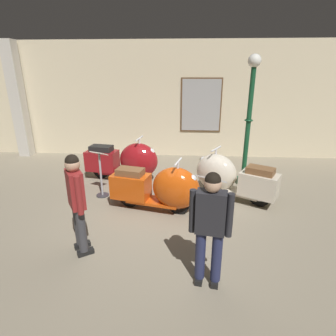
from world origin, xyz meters
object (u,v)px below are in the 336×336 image
Objects in this scene: scooter_2 at (228,177)px; info_stanchion at (101,178)px; scooter_0 at (127,161)px; scooter_1 at (162,188)px; visitor_0 at (77,198)px; lamppost at (249,117)px; visitor_1 at (210,223)px.

scooter_2 is 1.71× the size of info_stanchion.
scooter_0 is at bearing 9.52° from scooter_2.
info_stanchion is at bearing 31.22° from scooter_2.
scooter_1 is (1.00, -1.57, -0.02)m from scooter_0.
scooter_1 is 1.17× the size of visitor_0.
lamppost is (1.88, 1.51, 1.16)m from scooter_1.
visitor_1 is 3.38m from info_stanchion.
visitor_1 is (0.77, -1.93, 0.42)m from scooter_1.
lamppost is at bearing 15.20° from info_stanchion.
scooter_2 is 2.74m from visitor_1.
lamppost is at bearing 7.70° from scooter_0.
lamppost reaches higher than visitor_0.
info_stanchion is at bearing 50.32° from visitor_1.
scooter_1 is 2.12m from visitor_1.
scooter_1 is 1.75× the size of info_stanchion.
visitor_1 is at bearing -49.36° from visitor_0.
scooter_2 is 1.14× the size of visitor_0.
scooter_0 is 2.97m from visitor_0.
visitor_1 is at bearing -55.17° from scooter_1.
lamppost reaches higher than scooter_0.
visitor_0 is (-1.13, -1.37, 0.42)m from scooter_1.
scooter_0 reaches higher than scooter_1.
info_stanchion is at bearing -103.73° from scooter_0.
info_stanchion is at bearing -164.80° from lamppost.
lamppost is (0.50, 0.81, 1.15)m from scooter_2.
scooter_0 is at bearing 36.78° from visitor_1.
scooter_1 is at bearing -141.28° from lamppost.
visitor_0 reaches higher than info_stanchion.
scooter_1 is 1.02× the size of scooter_2.
scooter_1 is 1.17× the size of visitor_1.
scooter_0 is 1.21× the size of visitor_0.
visitor_0 is 1.00× the size of visitor_1.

